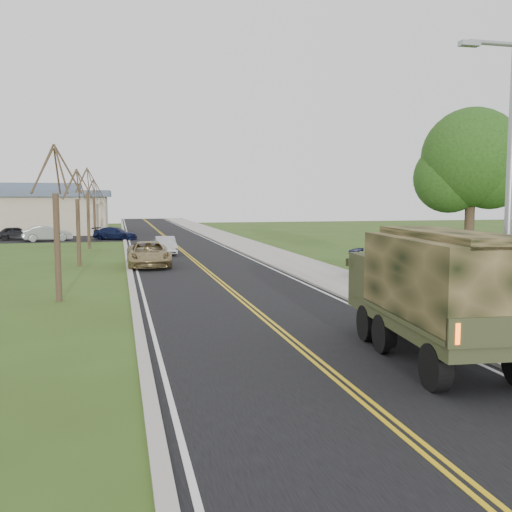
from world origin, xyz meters
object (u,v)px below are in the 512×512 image
object	(u,v)px
military_truck	(434,286)
pickup_navy	(405,265)
suv_champagne	(149,254)
sedan_silver	(165,246)

from	to	relation	value
military_truck	pickup_navy	world-z (taller)	military_truck
suv_champagne	sedan_silver	size ratio (longest dim) A/B	1.36
military_truck	suv_champagne	size ratio (longest dim) A/B	1.27
sedan_silver	pickup_navy	distance (m)	18.85
pickup_navy	sedan_silver	bearing A→B (deg)	70.34
suv_champagne	pickup_navy	size ratio (longest dim) A/B	1.01
military_truck	sedan_silver	bearing A→B (deg)	104.12
military_truck	suv_champagne	bearing A→B (deg)	110.75
sedan_silver	pickup_navy	xyz separation A→B (m)	(10.37, -15.74, 0.12)
military_truck	suv_champagne	world-z (taller)	military_truck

